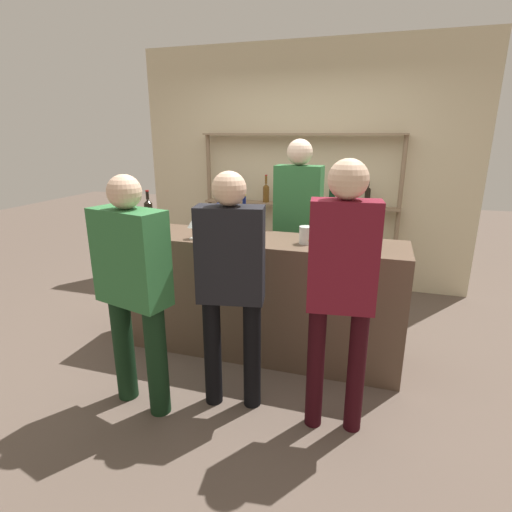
{
  "coord_description": "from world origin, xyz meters",
  "views": [
    {
      "loc": [
        0.91,
        -2.96,
        1.8
      ],
      "look_at": [
        0.0,
        0.0,
        0.85
      ],
      "focal_mm": 28.0,
      "sensor_mm": 36.0,
      "label": 1
    }
  ],
  "objects_px": {
    "cork_jar": "(306,235)",
    "server_behind_counter": "(298,218)",
    "customer_center": "(231,276)",
    "ice_bucket": "(354,232)",
    "customer_left": "(133,281)",
    "counter_bottle_0": "(149,212)",
    "wine_glass": "(193,224)",
    "counter_bottle_1": "(244,221)",
    "counter_bottle_2": "(219,215)",
    "customer_right": "(342,278)"
  },
  "relations": [
    {
      "from": "wine_glass",
      "to": "customer_center",
      "type": "xyz_separation_m",
      "value": [
        0.53,
        -0.57,
        -0.19
      ]
    },
    {
      "from": "wine_glass",
      "to": "customer_right",
      "type": "distance_m",
      "value": 1.37
    },
    {
      "from": "wine_glass",
      "to": "server_behind_counter",
      "type": "xyz_separation_m",
      "value": [
        0.68,
        0.81,
        -0.08
      ]
    },
    {
      "from": "counter_bottle_1",
      "to": "counter_bottle_2",
      "type": "height_order",
      "value": "counter_bottle_2"
    },
    {
      "from": "counter_bottle_0",
      "to": "customer_right",
      "type": "xyz_separation_m",
      "value": [
        1.82,
        -0.93,
        -0.12
      ]
    },
    {
      "from": "cork_jar",
      "to": "wine_glass",
      "type": "bearing_deg",
      "value": -172.47
    },
    {
      "from": "counter_bottle_1",
      "to": "counter_bottle_2",
      "type": "distance_m",
      "value": 0.29
    },
    {
      "from": "counter_bottle_2",
      "to": "customer_left",
      "type": "relative_size",
      "value": 0.22
    },
    {
      "from": "counter_bottle_0",
      "to": "cork_jar",
      "type": "relative_size",
      "value": 2.41
    },
    {
      "from": "ice_bucket",
      "to": "server_behind_counter",
      "type": "xyz_separation_m",
      "value": [
        -0.55,
        0.65,
        -0.05
      ]
    },
    {
      "from": "wine_glass",
      "to": "cork_jar",
      "type": "xyz_separation_m",
      "value": [
        0.88,
        0.12,
        -0.06
      ]
    },
    {
      "from": "counter_bottle_2",
      "to": "server_behind_counter",
      "type": "bearing_deg",
      "value": 42.86
    },
    {
      "from": "cork_jar",
      "to": "customer_center",
      "type": "relative_size",
      "value": 0.08
    },
    {
      "from": "customer_center",
      "to": "customer_left",
      "type": "relative_size",
      "value": 1.01
    },
    {
      "from": "wine_glass",
      "to": "ice_bucket",
      "type": "distance_m",
      "value": 1.24
    },
    {
      "from": "counter_bottle_0",
      "to": "ice_bucket",
      "type": "height_order",
      "value": "counter_bottle_0"
    },
    {
      "from": "counter_bottle_0",
      "to": "counter_bottle_2",
      "type": "bearing_deg",
      "value": -3.56
    },
    {
      "from": "counter_bottle_0",
      "to": "wine_glass",
      "type": "relative_size",
      "value": 1.99
    },
    {
      "from": "counter_bottle_0",
      "to": "cork_jar",
      "type": "height_order",
      "value": "counter_bottle_0"
    },
    {
      "from": "customer_center",
      "to": "server_behind_counter",
      "type": "bearing_deg",
      "value": -16.58
    },
    {
      "from": "wine_glass",
      "to": "ice_bucket",
      "type": "xyz_separation_m",
      "value": [
        1.23,
        0.17,
        -0.02
      ]
    },
    {
      "from": "customer_left",
      "to": "cork_jar",
      "type": "bearing_deg",
      "value": -32.41
    },
    {
      "from": "counter_bottle_0",
      "to": "customer_left",
      "type": "xyz_separation_m",
      "value": [
        0.54,
        -1.1,
        -0.22
      ]
    },
    {
      "from": "cork_jar",
      "to": "server_behind_counter",
      "type": "height_order",
      "value": "server_behind_counter"
    },
    {
      "from": "counter_bottle_2",
      "to": "ice_bucket",
      "type": "bearing_deg",
      "value": -6.11
    },
    {
      "from": "customer_left",
      "to": "wine_glass",
      "type": "bearing_deg",
      "value": 10.02
    },
    {
      "from": "counter_bottle_2",
      "to": "ice_bucket",
      "type": "height_order",
      "value": "counter_bottle_2"
    },
    {
      "from": "wine_glass",
      "to": "customer_left",
      "type": "bearing_deg",
      "value": -94.32
    },
    {
      "from": "server_behind_counter",
      "to": "cork_jar",
      "type": "bearing_deg",
      "value": 19.1
    },
    {
      "from": "counter_bottle_1",
      "to": "ice_bucket",
      "type": "relative_size",
      "value": 1.44
    },
    {
      "from": "counter_bottle_1",
      "to": "customer_left",
      "type": "distance_m",
      "value": 1.05
    },
    {
      "from": "counter_bottle_0",
      "to": "counter_bottle_1",
      "type": "bearing_deg",
      "value": -9.92
    },
    {
      "from": "ice_bucket",
      "to": "wine_glass",
      "type": "bearing_deg",
      "value": -172.33
    },
    {
      "from": "counter_bottle_2",
      "to": "customer_right",
      "type": "relative_size",
      "value": 0.21
    },
    {
      "from": "wine_glass",
      "to": "ice_bucket",
      "type": "relative_size",
      "value": 0.67
    },
    {
      "from": "wine_glass",
      "to": "server_behind_counter",
      "type": "relative_size",
      "value": 0.09
    },
    {
      "from": "cork_jar",
      "to": "counter_bottle_1",
      "type": "bearing_deg",
      "value": 175.12
    },
    {
      "from": "counter_bottle_0",
      "to": "cork_jar",
      "type": "distance_m",
      "value": 1.5
    },
    {
      "from": "server_behind_counter",
      "to": "counter_bottle_1",
      "type": "bearing_deg",
      "value": -22.0
    },
    {
      "from": "cork_jar",
      "to": "server_behind_counter",
      "type": "bearing_deg",
      "value": 106.12
    },
    {
      "from": "counter_bottle_1",
      "to": "customer_right",
      "type": "height_order",
      "value": "customer_right"
    },
    {
      "from": "counter_bottle_0",
      "to": "server_behind_counter",
      "type": "height_order",
      "value": "server_behind_counter"
    },
    {
      "from": "counter_bottle_1",
      "to": "counter_bottle_0",
      "type": "bearing_deg",
      "value": 170.08
    },
    {
      "from": "counter_bottle_1",
      "to": "customer_left",
      "type": "height_order",
      "value": "customer_left"
    },
    {
      "from": "counter_bottle_0",
      "to": "wine_glass",
      "type": "height_order",
      "value": "counter_bottle_0"
    },
    {
      "from": "counter_bottle_2",
      "to": "server_behind_counter",
      "type": "relative_size",
      "value": 0.2
    },
    {
      "from": "counter_bottle_2",
      "to": "customer_center",
      "type": "relative_size",
      "value": 0.22
    },
    {
      "from": "counter_bottle_2",
      "to": "cork_jar",
      "type": "bearing_deg",
      "value": -12.39
    },
    {
      "from": "customer_center",
      "to": "server_behind_counter",
      "type": "xyz_separation_m",
      "value": [
        0.15,
        1.39,
        0.11
      ]
    },
    {
      "from": "counter_bottle_1",
      "to": "customer_right",
      "type": "relative_size",
      "value": 0.21
    }
  ]
}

